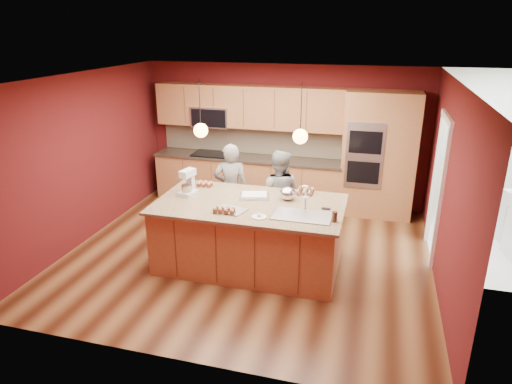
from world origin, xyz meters
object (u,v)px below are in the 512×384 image
(person_right, at_px, (278,195))
(mixing_bowl, at_px, (288,194))
(stand_mixer, at_px, (188,184))
(island, at_px, (251,234))
(person_left, at_px, (231,189))

(person_right, height_order, mixing_bowl, person_right)
(stand_mixer, bearing_deg, mixing_bowl, 19.55)
(island, height_order, mixing_bowl, island)
(stand_mixer, bearing_deg, island, 7.06)
(island, xyz_separation_m, person_right, (0.19, 1.00, 0.26))
(island, distance_m, person_right, 1.05)
(person_left, relative_size, person_right, 1.04)
(person_right, bearing_deg, mixing_bowl, 111.23)
(person_right, distance_m, mixing_bowl, 0.85)
(stand_mixer, xyz_separation_m, mixing_bowl, (1.47, 0.18, -0.07))
(person_left, xyz_separation_m, stand_mixer, (-0.37, -0.91, 0.37))
(stand_mixer, distance_m, mixing_bowl, 1.49)
(stand_mixer, relative_size, mixing_bowl, 1.64)
(island, height_order, stand_mixer, stand_mixer)
(mixing_bowl, bearing_deg, stand_mixer, -172.86)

